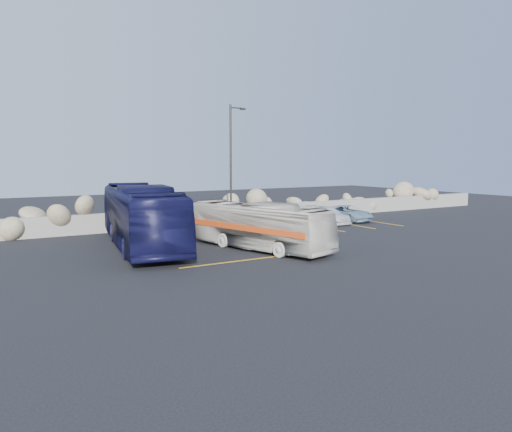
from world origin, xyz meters
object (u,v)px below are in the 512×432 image
car_c (327,215)px  tour_coach (142,216)px  car_a (272,217)px  car_d (348,213)px  lamppost (231,163)px  vintage_bus (258,226)px  car_b (291,215)px

car_c → tour_coach: bearing=-173.7°
car_a → car_d: car_a is taller
lamppost → car_d: bearing=-5.5°
tour_coach → car_d: size_ratio=2.85×
vintage_bus → car_b: size_ratio=1.98×
car_c → car_d: car_c is taller
tour_coach → car_c: 14.55m
lamppost → tour_coach: (-7.23, -3.59, -2.68)m
lamppost → car_c: lamppost is taller
tour_coach → car_b: 11.95m
car_b → car_c: bearing=-7.1°
lamppost → vintage_bus: size_ratio=0.94×
lamppost → car_b: lamppost is taller
car_a → car_c: (4.81, 0.24, -0.18)m
lamppost → car_d: 9.99m
car_a → car_d: (6.96, 0.43, -0.20)m
tour_coach → car_b: size_ratio=2.69×
tour_coach → car_d: (16.45, 2.71, -1.05)m
car_c → car_d: (2.15, 0.19, -0.02)m
tour_coach → car_d: 16.71m
car_b → car_c: car_b is taller
lamppost → car_c: size_ratio=1.99×
lamppost → car_d: size_ratio=1.96×
car_c → car_b: bearing=167.3°
vintage_bus → car_c: vintage_bus is taller
tour_coach → car_a: bearing=23.0°
car_c → car_d: size_ratio=0.99×
vintage_bus → tour_coach: (-4.83, 3.61, 0.43)m
lamppost → vintage_bus: 8.20m
car_a → lamppost: bearing=144.3°
car_d → vintage_bus: bearing=-152.5°
car_b → tour_coach: bearing=-163.8°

